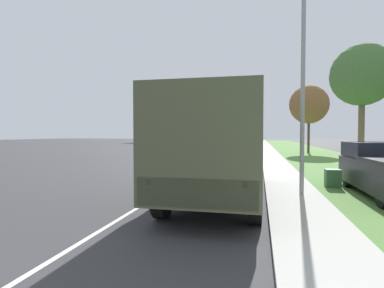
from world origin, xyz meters
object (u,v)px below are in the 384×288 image
object	(u,v)px
car_nearest_ahead	(181,154)
car_second_ahead	(246,147)
car_third_ahead	(246,144)
lamp_post	(296,67)
military_truck	(220,145)

from	to	relation	value
car_nearest_ahead	car_second_ahead	size ratio (longest dim) A/B	1.04
car_nearest_ahead	car_third_ahead	distance (m)	24.40
car_nearest_ahead	car_second_ahead	distance (m)	12.92
car_nearest_ahead	lamp_post	size ratio (longest dim) A/B	0.66
car_third_ahead	car_second_ahead	bearing A→B (deg)	-87.78
car_third_ahead	lamp_post	distance (m)	34.88
car_second_ahead	car_third_ahead	distance (m)	11.87
military_truck	car_second_ahead	bearing A→B (deg)	90.48
military_truck	car_third_ahead	size ratio (longest dim) A/B	1.60
car_second_ahead	lamp_post	size ratio (longest dim) A/B	0.63
lamp_post	car_second_ahead	bearing A→B (deg)	96.52
military_truck	car_nearest_ahead	xyz separation A→B (m)	(-4.28, 11.45, -1.08)
car_second_ahead	car_nearest_ahead	bearing A→B (deg)	-108.38
car_nearest_ahead	military_truck	bearing A→B (deg)	-69.52
car_second_ahead	car_third_ahead	xyz separation A→B (m)	(-0.46, 11.87, 0.05)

